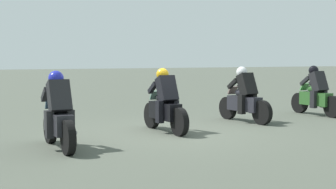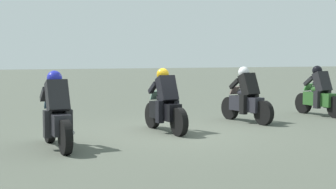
% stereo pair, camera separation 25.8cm
% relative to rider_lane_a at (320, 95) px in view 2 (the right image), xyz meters
% --- Properties ---
extents(ground_plane, '(120.00, 120.00, 0.00)m').
position_rel_rider_lane_a_xyz_m(ground_plane, '(-1.33, 5.38, -0.62)').
color(ground_plane, '#484E43').
extents(rider_lane_a, '(2.04, 0.55, 1.51)m').
position_rel_rider_lane_a_xyz_m(rider_lane_a, '(0.00, 0.00, 0.00)').
color(rider_lane_a, black).
rests_on(rider_lane_a, ground_plane).
extents(rider_lane_b, '(2.04, 0.59, 1.51)m').
position_rel_rider_lane_a_xyz_m(rider_lane_b, '(-0.40, 2.82, 0.00)').
color(rider_lane_b, black).
rests_on(rider_lane_b, ground_plane).
extents(rider_lane_c, '(2.04, 0.55, 1.51)m').
position_rel_rider_lane_a_xyz_m(rider_lane_c, '(-1.15, 5.51, 0.00)').
color(rider_lane_c, black).
rests_on(rider_lane_c, ground_plane).
extents(rider_lane_d, '(2.04, 0.55, 1.51)m').
position_rel_rider_lane_a_xyz_m(rider_lane_d, '(-2.25, 8.24, 0.00)').
color(rider_lane_d, black).
rests_on(rider_lane_d, ground_plane).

